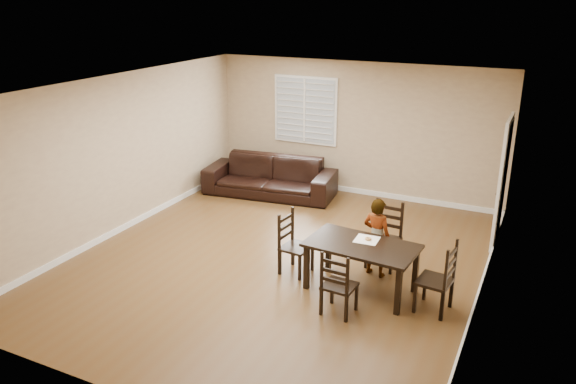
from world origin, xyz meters
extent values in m
plane|color=brown|center=(0.00, 0.00, 0.00)|extent=(7.00, 7.00, 0.00)
cube|color=tan|center=(0.00, 3.50, 1.35)|extent=(6.00, 0.04, 2.70)
cube|color=tan|center=(0.00, -3.50, 1.35)|extent=(6.00, 0.04, 2.70)
cube|color=tan|center=(-3.00, 0.00, 1.35)|extent=(0.04, 7.00, 2.70)
cube|color=tan|center=(3.00, 0.00, 1.35)|extent=(0.04, 7.00, 2.70)
cube|color=white|center=(0.00, 0.00, 2.70)|extent=(6.00, 7.00, 0.04)
cube|color=white|center=(-1.10, 3.45, 1.65)|extent=(1.40, 0.08, 1.40)
cube|color=white|center=(2.97, 2.20, 1.02)|extent=(0.06, 0.94, 2.05)
cylinder|color=#332114|center=(2.94, 1.90, 0.95)|extent=(0.06, 0.06, 0.02)
cube|color=white|center=(0.00, 3.48, 0.05)|extent=(6.00, 0.03, 0.10)
cube|color=white|center=(-2.98, 0.00, 0.05)|extent=(0.03, 7.00, 0.10)
cube|color=white|center=(2.98, 0.00, 0.05)|extent=(0.03, 7.00, 0.10)
cube|color=black|center=(1.45, -0.34, 0.68)|extent=(1.57, 0.97, 0.04)
cube|color=black|center=(0.76, -0.63, 0.33)|extent=(0.08, 0.08, 0.66)
cube|color=black|center=(2.09, -0.74, 0.33)|extent=(0.08, 0.08, 0.66)
cube|color=black|center=(0.81, 0.06, 0.33)|extent=(0.08, 0.08, 0.66)
cube|color=black|center=(2.15, -0.06, 0.33)|extent=(0.08, 0.08, 0.66)
cube|color=black|center=(1.53, 0.50, 0.43)|extent=(0.48, 0.45, 0.04)
cube|color=black|center=(1.54, 0.69, 0.50)|extent=(0.46, 0.07, 1.01)
cube|color=black|center=(1.32, 0.33, 0.21)|extent=(0.04, 0.04, 0.41)
cube|color=black|center=(1.71, 0.31, 0.21)|extent=(0.04, 0.04, 0.41)
cube|color=black|center=(1.34, 0.69, 0.21)|extent=(0.04, 0.04, 0.41)
cube|color=black|center=(1.73, 0.67, 0.21)|extent=(0.04, 0.04, 0.41)
cube|color=black|center=(1.39, -1.02, 0.39)|extent=(0.43, 0.40, 0.04)
cube|color=black|center=(1.38, -1.20, 0.45)|extent=(0.41, 0.06, 0.90)
cube|color=black|center=(1.58, -0.87, 0.18)|extent=(0.04, 0.04, 0.37)
cube|color=black|center=(1.23, -0.85, 0.18)|extent=(0.04, 0.04, 0.37)
cube|color=black|center=(1.56, -1.20, 0.18)|extent=(0.04, 0.04, 0.37)
cube|color=black|center=(1.21, -1.18, 0.18)|extent=(0.04, 0.04, 0.37)
cube|color=black|center=(0.42, -0.25, 0.41)|extent=(0.44, 0.47, 0.04)
cube|color=black|center=(0.25, -0.23, 0.47)|extent=(0.08, 0.43, 0.95)
cube|color=black|center=(0.57, -0.46, 0.19)|extent=(0.04, 0.04, 0.39)
cube|color=black|center=(0.61, -0.09, 0.19)|extent=(0.04, 0.04, 0.39)
cube|color=black|center=(0.23, -0.42, 0.19)|extent=(0.04, 0.04, 0.39)
cube|color=black|center=(0.27, -0.05, 0.19)|extent=(0.04, 0.04, 0.39)
cube|color=black|center=(2.48, -0.43, 0.42)|extent=(0.46, 0.49, 0.04)
cube|color=black|center=(2.67, -0.45, 0.49)|extent=(0.09, 0.45, 0.99)
cube|color=black|center=(2.33, -0.22, 0.20)|extent=(0.04, 0.04, 0.40)
cube|color=black|center=(2.28, -0.60, 0.20)|extent=(0.04, 0.04, 0.40)
cube|color=black|center=(2.68, -0.26, 0.20)|extent=(0.04, 0.04, 0.40)
cube|color=black|center=(2.64, -0.64, 0.20)|extent=(0.04, 0.04, 0.40)
imported|color=gray|center=(1.50, 0.20, 0.60)|extent=(0.49, 0.37, 1.19)
cube|color=white|center=(1.47, -0.17, 0.71)|extent=(0.33, 0.33, 0.00)
torus|color=#B47C40|center=(1.49, -0.17, 0.72)|extent=(0.09, 0.09, 0.03)
torus|color=white|center=(1.49, -0.17, 0.73)|extent=(0.08, 0.08, 0.02)
imported|color=black|center=(-1.51, 2.64, 0.39)|extent=(2.76, 1.36, 0.77)
camera|label=1|loc=(3.57, -7.07, 3.94)|focal=35.00mm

